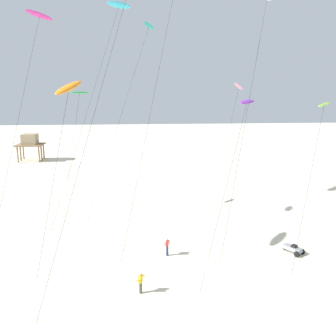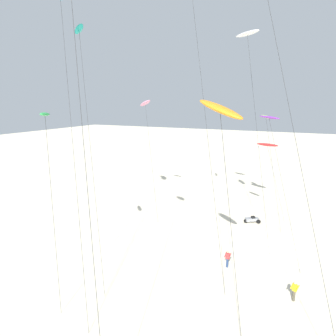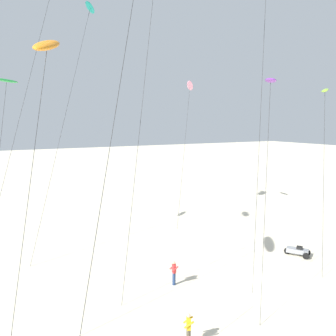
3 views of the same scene
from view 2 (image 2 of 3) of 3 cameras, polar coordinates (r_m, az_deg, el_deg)
ground_plane at (r=33.91m, az=20.85°, el=-14.56°), size 260.00×260.00×0.00m
kite_teal at (r=31.48m, az=-17.32°, el=24.29°), size 8.25×8.41×22.51m
kite_orange at (r=17.09m, az=10.43°, el=11.35°), size 4.00×4.53×15.55m
kite_white at (r=33.77m, az=15.64°, el=24.21°), size 5.41×5.81×22.48m
kite_purple at (r=30.47m, az=19.66°, el=9.25°), size 5.28×5.43×14.02m
kite_lime at (r=37.37m, az=19.08°, el=9.29°), size 4.06×3.95×13.80m
kite_pink at (r=39.35m, az=-4.55°, el=12.61°), size 4.81×5.04×15.67m
kite_red at (r=41.67m, az=19.27°, el=4.39°), size 4.55×4.96×9.73m
kite_green at (r=22.97m, az=-23.39°, el=9.39°), size 3.39×3.21×14.55m
kite_flyer_nearest at (r=26.10m, az=23.96°, el=-21.51°), size 0.68×0.69×1.67m
kite_flyer_middle at (r=28.64m, az=11.82°, el=-17.29°), size 0.57×0.60×1.67m
beach_buggy at (r=39.02m, az=16.49°, el=-9.82°), size 1.73×2.03×0.82m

